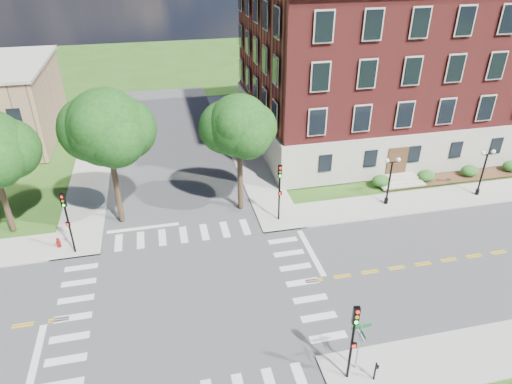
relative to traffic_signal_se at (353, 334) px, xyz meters
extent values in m
plane|color=#2A4F16|center=(-7.17, 7.61, -3.19)|extent=(160.00, 160.00, 0.00)
cube|color=#3D3D3F|center=(-7.17, 7.61, -3.18)|extent=(90.00, 12.00, 0.01)
cube|color=#3D3D3F|center=(-7.17, 7.61, -3.18)|extent=(12.00, 90.00, 0.01)
cube|color=#9E9B93|center=(15.83, 15.36, -3.13)|extent=(34.00, 3.50, 0.12)
cube|color=#9E9B93|center=(0.58, 30.61, -3.13)|extent=(3.50, 34.00, 0.12)
cube|color=#9E9B93|center=(-14.92, 30.61, -3.13)|extent=(3.50, 34.00, 0.12)
cube|color=silver|center=(1.63, 10.61, -3.19)|extent=(0.40, 5.50, 0.00)
cube|color=beige|center=(16.83, 29.61, -0.97)|extent=(30.00, 20.00, 4.20)
cube|color=maroon|center=(16.83, 29.61, 7.03)|extent=(29.55, 19.70, 11.80)
cube|color=#472D19|center=(12.83, 19.57, -1.37)|extent=(2.00, 0.10, 2.80)
cylinder|color=#332319|center=(-19.93, 18.23, -0.98)|extent=(0.44, 0.44, 4.17)
cylinder|color=#332319|center=(-11.77, 17.79, -0.54)|extent=(0.44, 0.44, 5.05)
sphere|color=#103B13|center=(-11.77, 17.79, 4.81)|extent=(5.65, 5.65, 5.65)
cylinder|color=#332319|center=(-2.16, 17.65, -0.66)|extent=(0.44, 0.44, 4.82)
sphere|color=#103B13|center=(-2.16, 17.65, 4.18)|extent=(4.85, 4.85, 4.85)
cylinder|color=black|center=(0.00, 0.02, -1.17)|extent=(0.14, 0.14, 3.80)
cube|color=black|center=(0.00, 0.02, 1.23)|extent=(0.36, 0.28, 1.00)
cylinder|color=red|center=(0.00, -0.11, 1.56)|extent=(0.19, 0.08, 0.18)
cylinder|color=orange|center=(0.00, -0.11, 1.23)|extent=(0.19, 0.08, 0.18)
cylinder|color=#19E533|center=(0.00, -0.11, 0.90)|extent=(0.19, 0.08, 0.18)
cube|color=black|center=(0.00, -0.16, -0.57)|extent=(0.32, 0.17, 0.30)
cylinder|color=black|center=(0.44, 15.17, -1.17)|extent=(0.14, 0.14, 3.80)
cube|color=black|center=(0.44, 15.17, 1.23)|extent=(0.38, 0.33, 1.00)
cylinder|color=red|center=(0.44, 15.04, 1.56)|extent=(0.19, 0.12, 0.18)
cylinder|color=orange|center=(0.44, 15.04, 1.23)|extent=(0.19, 0.12, 0.18)
cylinder|color=#19E533|center=(0.44, 15.04, 0.90)|extent=(0.19, 0.12, 0.18)
cube|color=black|center=(0.44, 14.99, -0.57)|extent=(0.32, 0.23, 0.30)
cylinder|color=black|center=(-14.94, 14.26, -1.17)|extent=(0.14, 0.14, 3.80)
cube|color=black|center=(-14.94, 14.26, 1.23)|extent=(0.38, 0.33, 1.00)
cylinder|color=red|center=(-14.94, 14.13, 1.56)|extent=(0.18, 0.12, 0.18)
cylinder|color=orange|center=(-14.94, 14.13, 1.23)|extent=(0.18, 0.12, 0.18)
cylinder|color=#19E533|center=(-14.94, 14.13, 0.90)|extent=(0.18, 0.12, 0.18)
cube|color=black|center=(-14.94, 14.08, -0.57)|extent=(0.32, 0.24, 0.30)
cylinder|color=black|center=(9.96, 15.55, -2.82)|extent=(0.32, 0.32, 0.50)
cylinder|color=black|center=(9.96, 15.55, -1.17)|extent=(0.16, 0.16, 3.80)
cube|color=black|center=(9.96, 15.55, 0.78)|extent=(1.00, 0.06, 0.06)
sphere|color=white|center=(9.46, 15.55, 0.98)|extent=(0.36, 0.36, 0.36)
sphere|color=white|center=(10.46, 15.55, 0.98)|extent=(0.36, 0.36, 0.36)
cylinder|color=black|center=(18.42, 15.19, -2.82)|extent=(0.32, 0.32, 0.50)
cylinder|color=black|center=(18.42, 15.19, -1.17)|extent=(0.16, 0.16, 3.80)
cube|color=black|center=(18.42, 15.19, 0.78)|extent=(1.00, 0.06, 0.06)
sphere|color=white|center=(17.92, 15.19, 0.98)|extent=(0.36, 0.36, 0.36)
sphere|color=white|center=(18.92, 15.19, 0.98)|extent=(0.36, 0.36, 0.36)
cylinder|color=gray|center=(0.63, 0.44, -1.52)|extent=(0.07, 0.07, 3.10)
cube|color=#0C6024|center=(0.63, 0.44, -0.07)|extent=(1.10, 0.03, 0.20)
cube|color=#0C6024|center=(0.63, 0.44, -0.32)|extent=(0.03, 1.10, 0.20)
cube|color=silver|center=(0.68, 0.44, -0.77)|extent=(0.03, 0.75, 0.25)
cylinder|color=black|center=(1.27, -0.43, -2.47)|extent=(0.10, 0.10, 1.20)
cube|color=black|center=(1.27, -0.55, -2.02)|extent=(0.14, 0.08, 0.22)
cylinder|color=maroon|center=(-16.15, 15.15, -3.02)|extent=(0.32, 0.32, 0.10)
cylinder|color=maroon|center=(-16.15, 15.15, -2.77)|extent=(0.22, 0.22, 0.60)
sphere|color=maroon|center=(-16.15, 15.15, -2.44)|extent=(0.24, 0.24, 0.24)
cylinder|color=maroon|center=(-16.15, 15.15, -2.69)|extent=(0.35, 0.12, 0.12)
cylinder|color=maroon|center=(-16.15, 15.15, -2.69)|extent=(0.12, 0.35, 0.12)
camera|label=1|loc=(-8.05, -14.30, 16.88)|focal=32.00mm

